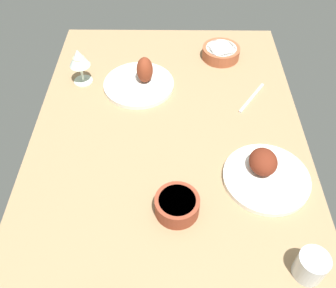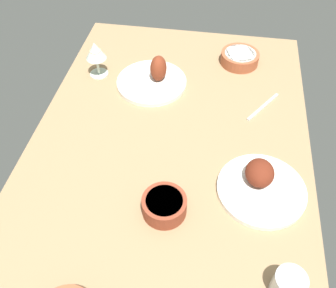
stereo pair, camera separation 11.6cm
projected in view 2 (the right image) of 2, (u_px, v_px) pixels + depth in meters
dining_table at (168, 152)px, 118.63cm from camera, size 140.00×90.00×4.00cm
plate_near_viewer at (261, 184)px, 105.26cm from camera, size 25.54×25.54×7.92cm
plate_far_side at (154, 78)px, 137.12cm from camera, size 26.08×26.08×10.95cm
bowl_cream at (240, 58)px, 145.61cm from camera, size 14.95×14.95×4.61cm
bowl_onions at (164, 205)px, 99.55cm from camera, size 12.29×12.29×5.41cm
wine_glass at (95, 52)px, 135.18cm from camera, size 7.60×7.60×14.00cm
water_tumbler at (288, 285)px, 84.18cm from camera, size 7.42×7.42×7.68cm
spoon_loose at (263, 107)px, 129.55cm from camera, size 15.53×11.03×0.80cm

